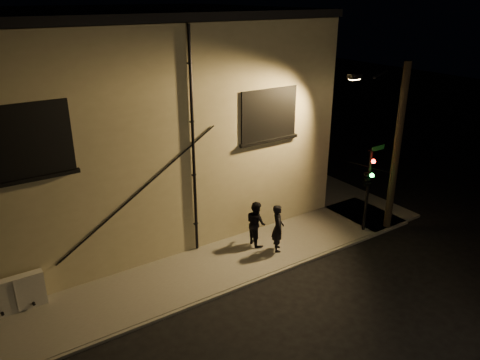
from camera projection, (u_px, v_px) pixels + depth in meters
ground at (280, 272)px, 16.91m from camera, size 90.00×90.00×0.00m
sidewalk at (241, 217)px, 20.91m from camera, size 21.00×16.00×0.12m
building at (104, 114)px, 20.68m from camera, size 16.20×12.23×8.80m
utility_cabinet at (15, 295)px, 14.45m from camera, size 1.77×0.30×1.16m
pedestrian_a at (278, 228)px, 17.79m from camera, size 0.74×0.83×1.90m
pedestrian_b at (256, 223)px, 18.25m from camera, size 0.76×0.94×1.81m
traffic_signal at (368, 177)px, 18.59m from camera, size 1.37×2.14×3.62m
streetlamp_pole at (394, 145)px, 18.65m from camera, size 2.02×1.39×7.03m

